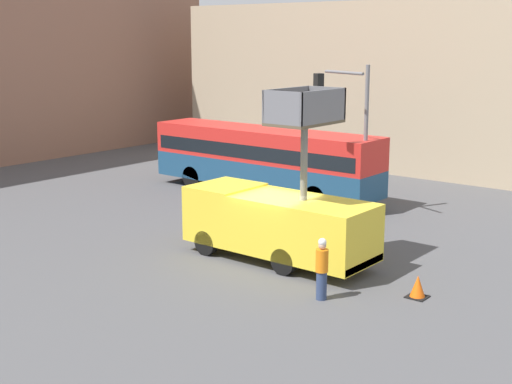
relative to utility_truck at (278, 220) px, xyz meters
The scene contains 8 objects.
ground_plane 1.51m from the utility_truck, behind, with size 120.00×120.00×0.00m, color #4C4C4F.
building_backdrop_side 22.70m from the utility_truck, 15.49° to the left, with size 10.00×28.00×9.68m.
utility_truck is the anchor object (origin of this frame).
city_bus 10.74m from the utility_truck, 40.79° to the left, with size 2.54×12.43×3.28m.
traffic_light_pole 7.69m from the utility_truck, 11.74° to the left, with size 2.68×2.43×6.54m.
road_worker_near_truck 3.97m from the utility_truck, 123.78° to the right, with size 0.38×0.38×1.91m.
road_worker_directing 3.02m from the utility_truck, ahead, with size 0.38×0.38×1.77m.
traffic_cone_near_truck 5.58m from the utility_truck, 92.47° to the right, with size 0.61×0.61×0.69m.
Camera 1 is at (-18.91, -14.42, 7.75)m, focal length 50.00 mm.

